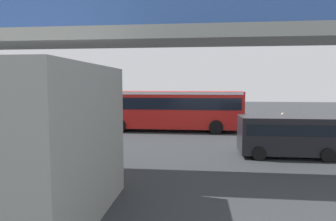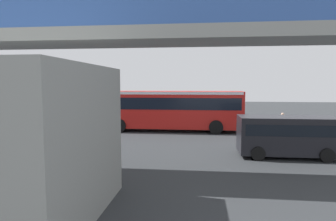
{
  "view_description": "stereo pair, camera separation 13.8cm",
  "coord_description": "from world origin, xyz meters",
  "px_view_note": "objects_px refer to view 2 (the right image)",
  "views": [
    {
      "loc": [
        -1.77,
        23.56,
        3.68
      ],
      "look_at": [
        0.66,
        0.61,
        1.6
      ],
      "focal_mm": 30.93,
      "sensor_mm": 36.0,
      "label": 1
    },
    {
      "loc": [
        -1.91,
        23.54,
        3.68
      ],
      "look_at": [
        0.66,
        0.61,
        1.6
      ],
      "focal_mm": 30.93,
      "sensor_mm": 36.0,
      "label": 2
    }
  ],
  "objects_px": {
    "city_bus": "(169,107)",
    "pedestrian": "(282,126)",
    "bicycle_orange": "(38,132)",
    "parked_van": "(287,134)",
    "bicycle_green": "(47,128)",
    "traffic_sign": "(114,104)"
  },
  "relations": [
    {
      "from": "bicycle_orange",
      "to": "pedestrian",
      "type": "xyz_separation_m",
      "value": [
        -16.75,
        -1.02,
        0.51
      ]
    },
    {
      "from": "bicycle_orange",
      "to": "traffic_sign",
      "type": "xyz_separation_m",
      "value": [
        -3.24,
        -7.35,
        1.52
      ]
    },
    {
      "from": "city_bus",
      "to": "pedestrian",
      "type": "bearing_deg",
      "value": 160.27
    },
    {
      "from": "bicycle_green",
      "to": "bicycle_orange",
      "type": "bearing_deg",
      "value": 101.58
    },
    {
      "from": "city_bus",
      "to": "pedestrian",
      "type": "relative_size",
      "value": 6.44
    },
    {
      "from": "city_bus",
      "to": "pedestrian",
      "type": "height_order",
      "value": "city_bus"
    },
    {
      "from": "pedestrian",
      "to": "city_bus",
      "type": "bearing_deg",
      "value": -19.73
    },
    {
      "from": "pedestrian",
      "to": "parked_van",
      "type": "bearing_deg",
      "value": 77.33
    },
    {
      "from": "parked_van",
      "to": "bicycle_orange",
      "type": "relative_size",
      "value": 2.71
    },
    {
      "from": "pedestrian",
      "to": "traffic_sign",
      "type": "xyz_separation_m",
      "value": [
        13.51,
        -6.33,
        1.0
      ]
    },
    {
      "from": "bicycle_orange",
      "to": "pedestrian",
      "type": "distance_m",
      "value": 16.79
    },
    {
      "from": "bicycle_green",
      "to": "city_bus",
      "type": "bearing_deg",
      "value": -167.24
    },
    {
      "from": "city_bus",
      "to": "traffic_sign",
      "type": "distance_m",
      "value": 6.53
    },
    {
      "from": "bicycle_green",
      "to": "traffic_sign",
      "type": "bearing_deg",
      "value": -123.1
    },
    {
      "from": "bicycle_green",
      "to": "parked_van",
      "type": "bearing_deg",
      "value": 160.85
    },
    {
      "from": "bicycle_green",
      "to": "pedestrian",
      "type": "bearing_deg",
      "value": 177.35
    },
    {
      "from": "parked_van",
      "to": "bicycle_green",
      "type": "xyz_separation_m",
      "value": [
        16.05,
        -5.57,
        -0.81
      ]
    },
    {
      "from": "traffic_sign",
      "to": "bicycle_orange",
      "type": "bearing_deg",
      "value": 66.21
    },
    {
      "from": "bicycle_green",
      "to": "pedestrian",
      "type": "distance_m",
      "value": 17.15
    },
    {
      "from": "city_bus",
      "to": "bicycle_orange",
      "type": "bearing_deg",
      "value": 23.86
    },
    {
      "from": "bicycle_green",
      "to": "pedestrian",
      "type": "height_order",
      "value": "pedestrian"
    },
    {
      "from": "bicycle_green",
      "to": "traffic_sign",
      "type": "xyz_separation_m",
      "value": [
        -3.61,
        -5.54,
        1.52
      ]
    }
  ]
}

